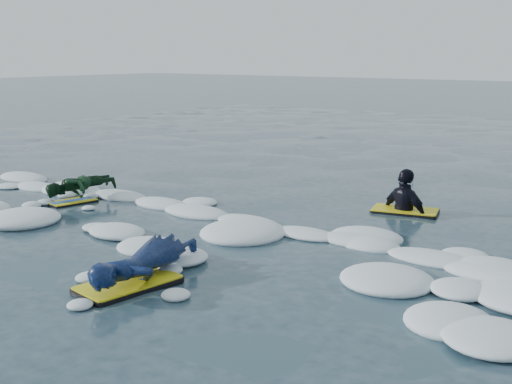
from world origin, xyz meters
TOP-DOWN VIEW (x-y plane):
  - ground at (0.00, 0.00)m, footprint 120.00×120.00m
  - foam_band at (0.00, 1.03)m, footprint 12.00×3.10m
  - prone_woman_unit at (0.60, -1.21)m, footprint 0.92×1.81m
  - prone_child_unit at (-3.32, 1.08)m, footprint 0.99×1.34m
  - waiting_rider_unit at (1.73, 3.67)m, footprint 1.18×0.83m

SIDE VIEW (x-z plane):
  - waiting_rider_unit at x=1.73m, z-range -0.84..0.76m
  - ground at x=0.00m, z-range 0.00..0.00m
  - foam_band at x=0.00m, z-range -0.15..0.15m
  - prone_woman_unit at x=0.60m, z-range 0.01..0.46m
  - prone_child_unit at x=-3.32m, z-range 0.01..0.48m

